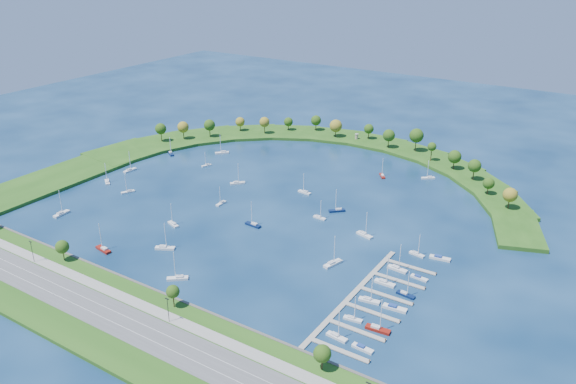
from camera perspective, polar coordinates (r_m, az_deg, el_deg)
The scene contains 39 objects.
ground at distance 314.54m, azimuth -1.26°, elevation -0.78°, with size 700.00×700.00×0.00m, color #061F3C.
south_shoreline at distance 235.32m, azimuth -18.48°, elevation -10.91°, with size 420.00×43.10×11.60m.
breakwater at distance 375.81m, azimuth -2.99°, elevation 3.50°, with size 286.74×247.64×2.00m.
breakwater_trees at distance 386.93m, azimuth 4.75°, elevation 5.53°, with size 239.78×90.90×15.71m.
harbor_tower at distance 410.26m, azimuth 6.86°, elevation 5.53°, with size 2.60×2.60×3.83m.
dock_system at distance 231.19m, azimuth 8.08°, elevation -10.65°, with size 24.28×82.00×1.60m.
moored_boat_0 at distance 390.72m, azimuth -11.62°, elevation 3.82°, with size 8.37×6.65×12.44m.
moored_boat_1 at distance 367.22m, azimuth -15.50°, elevation 2.15°, with size 2.95×8.89×12.88m.
moored_boat_2 at distance 293.25m, azimuth 3.17°, elevation -2.51°, with size 7.20×2.61×10.36m.
moored_boat_3 at distance 310.93m, azimuth -6.69°, elevation -1.07°, with size 2.07×7.11×10.41m.
moored_boat_4 at distance 319.12m, azimuth -21.68°, elevation -1.99°, with size 3.34×9.43×13.59m.
moored_boat_5 at distance 246.28m, azimuth -10.95°, elevation -8.38°, with size 8.42×7.56×13.04m.
moored_boat_6 at distance 276.37m, azimuth -17.94°, elevation -5.42°, with size 9.64×4.09×13.73m.
moored_boat_7 at distance 322.49m, azimuth 1.67°, elevation 0.03°, with size 8.22×3.24×11.77m.
moored_boat_8 at distance 386.87m, azimuth -6.59°, elevation 3.96°, with size 8.25×8.48×13.59m.
moored_boat_9 at distance 301.44m, azimuth 4.92°, elevation -1.80°, with size 7.94×7.69×12.70m.
moored_boat_10 at distance 278.13m, azimuth 7.64°, elevation -4.21°, with size 9.19×4.79×13.00m.
moored_boat_11 at distance 270.36m, azimuth -12.19°, elevation -5.42°, with size 9.17×6.56×13.31m.
moored_boat_12 at distance 336.12m, azimuth -5.07°, elevation 0.95°, with size 7.51×8.11×12.71m.
moored_boat_13 at distance 365.87m, azimuth -8.13°, elevation 2.70°, with size 4.28×6.78×9.68m.
moored_boat_14 at distance 285.83m, azimuth -3.50°, elevation -3.23°, with size 8.96×3.04×12.97m.
moored_boat_15 at distance 352.69m, azimuth -17.58°, elevation 1.00°, with size 8.19×6.82×12.35m.
moored_boat_16 at distance 350.21m, azimuth 9.39°, elevation 1.66°, with size 6.38×7.53×11.42m.
moored_boat_17 at distance 335.50m, azimuth -15.68°, elevation 0.07°, with size 5.31×7.72×11.14m.
moored_boat_18 at distance 352.55m, azimuth 13.81°, elevation 1.43°, with size 7.61×6.64×11.66m.
moored_boat_19 at distance 291.68m, azimuth -11.38°, elevation -3.12°, with size 8.14×4.60×11.53m.
moored_boat_20 at distance 252.76m, azimuth 4.48°, elevation -7.08°, with size 5.17×9.91×14.03m.
docked_boat_0 at distance 210.67m, azimuth 4.88°, elevation -14.13°, with size 8.34×3.05×11.99m.
docked_boat_1 at distance 206.87m, azimuth 7.44°, elevation -15.18°, with size 8.07×2.75×1.62m.
docked_boat_2 at distance 219.81m, azimuth 6.48°, elevation -12.41°, with size 7.44×2.89×10.66m.
docked_boat_3 at distance 215.87m, azimuth 8.94°, elevation -13.29°, with size 9.42×3.31×13.59m.
docked_boat_4 at distance 230.52m, azimuth 8.10°, elevation -10.60°, with size 8.74×3.60×12.47m.
docked_boat_5 at distance 227.90m, azimuth 10.58°, elevation -11.30°, with size 9.57×3.54×1.91m.
docked_boat_6 at distance 242.14m, azimuth 9.62°, elevation -8.87°, with size 8.96×2.63×13.12m.
docked_boat_7 at distance 236.48m, azimuth 11.66°, elevation -9.93°, with size 7.97×3.05×11.42m.
docked_boat_8 at distance 252.73m, azimuth 10.85°, elevation -7.48°, with size 9.09×3.25×13.09m.
docked_boat_9 at distance 248.71m, azimuth 12.94°, elevation -8.33°, with size 7.66×2.85×1.53m.
docked_boat_10 at distance 265.91m, azimuth 12.74°, elevation -6.01°, with size 7.47×3.14×10.64m.
docked_boat_11 at distance 265.18m, azimuth 14.90°, elevation -6.38°, with size 9.48×3.85×1.88m.
Camera 1 is at (160.65, -237.60, 129.13)m, focal length 35.64 mm.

